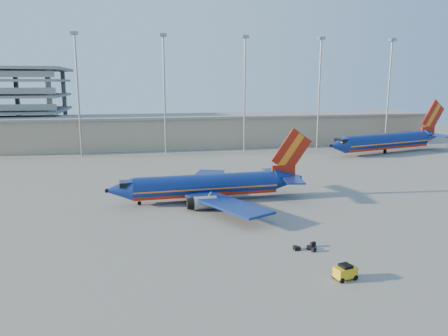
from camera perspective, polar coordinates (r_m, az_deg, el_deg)
The scene contains 7 objects.
ground at distance 65.27m, azimuth -0.11°, elevation -4.32°, with size 220.00×220.00×0.00m, color slate.
terminal_building at distance 122.44m, azimuth -1.01°, elevation 5.04°, with size 122.00×16.00×8.50m.
light_mast_row at distance 109.04m, azimuth -2.46°, elevation 11.24°, with size 101.60×1.60×28.65m.
aircraft_main at distance 65.01m, azimuth -1.76°, elevation -2.33°, with size 31.20×30.00×10.56m.
aircraft_second at distance 116.41m, azimuth 20.70°, elevation 3.33°, with size 37.54×18.11×12.99m.
baggage_tug at distance 41.65m, azimuth 15.56°, elevation -12.91°, with size 2.19×1.59×1.43m.
luggage_pile at distance 47.81m, azimuth 10.67°, elevation -10.15°, with size 2.72×1.84×0.53m.
Camera 1 is at (-12.70, -61.60, 17.47)m, focal length 35.00 mm.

